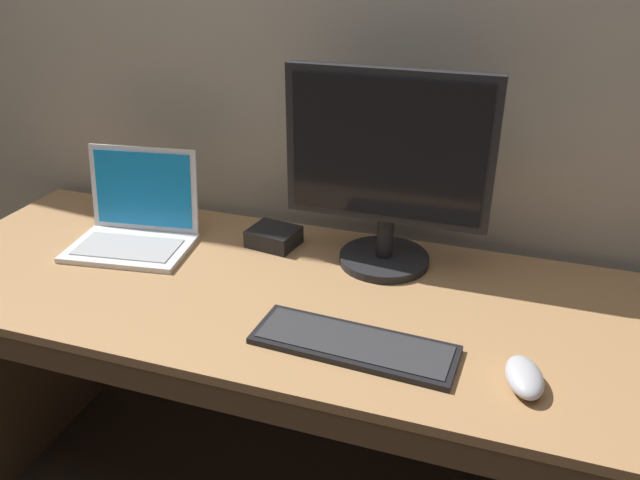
% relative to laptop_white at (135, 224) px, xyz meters
% --- Properties ---
extents(desk, '(1.88, 0.69, 0.77)m').
position_rel_laptop_white_xyz_m(desk, '(0.48, -0.11, -0.32)').
color(desk, '#A87A4C').
rests_on(desk, ground).
extents(laptop_white, '(0.34, 0.28, 0.24)m').
position_rel_laptop_white_xyz_m(laptop_white, '(0.00, 0.00, 0.00)').
color(laptop_white, white).
rests_on(laptop_white, desk).
extents(external_monitor, '(0.48, 0.22, 0.49)m').
position_rel_laptop_white_xyz_m(external_monitor, '(0.65, 0.09, 0.21)').
color(external_monitor, black).
rests_on(external_monitor, desk).
extents(wired_keyboard, '(0.42, 0.16, 0.02)m').
position_rel_laptop_white_xyz_m(wired_keyboard, '(0.68, -0.27, -0.05)').
color(wired_keyboard, black).
rests_on(wired_keyboard, desk).
extents(computer_mouse, '(0.09, 0.13, 0.04)m').
position_rel_laptop_white_xyz_m(computer_mouse, '(1.00, -0.28, -0.03)').
color(computer_mouse, '#B7B7BC').
rests_on(computer_mouse, desk).
extents(external_drive_box, '(0.14, 0.12, 0.05)m').
position_rel_laptop_white_xyz_m(external_drive_box, '(0.35, 0.11, -0.03)').
color(external_drive_box, black).
rests_on(external_drive_box, desk).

